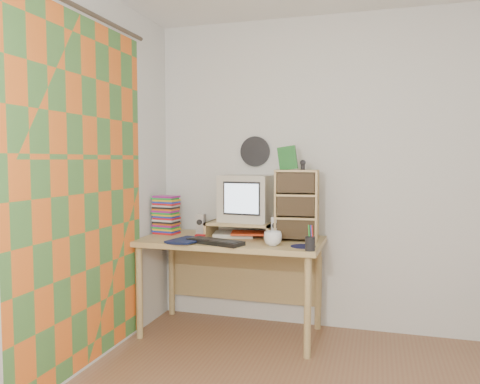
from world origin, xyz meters
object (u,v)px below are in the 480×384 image
Objects in this scene: keyboard at (215,242)px; cd_rack at (296,205)px; dvd_stack at (166,217)px; diary at (176,238)px; desk at (233,254)px; mug at (273,239)px; crt_monitor at (247,198)px.

keyboard is 0.81× the size of cd_rack.
diary is (0.22, -0.30, -0.11)m from dvd_stack.
desk is at bearing 49.40° from diary.
mug reaches higher than keyboard.
desk is 0.34m from keyboard.
desk is at bearing 176.96° from cd_rack.
crt_monitor is at bearing 46.07° from desk.
desk is 3.62× the size of crt_monitor.
desk is at bearing 99.82° from keyboard.
diary is at bearing -46.14° from dvd_stack.
cd_rack is (0.49, 0.01, 0.40)m from desk.
dvd_stack is at bearing 163.59° from mug.
mug is 0.75m from diary.
diary reaches higher than keyboard.
crt_monitor is 0.70m from dvd_stack.
desk is 0.45m from crt_monitor.
keyboard is at bearing -98.08° from desk.
keyboard is at bearing 7.42° from diary.
keyboard is 1.61× the size of dvd_stack.
mug is (0.37, -0.25, 0.19)m from desk.
keyboard is 0.42m from mug.
keyboard is 0.68m from cd_rack.
dvd_stack is 0.39m from diary.
cd_rack is (1.09, -0.02, 0.13)m from dvd_stack.
keyboard is at bearing -172.96° from mug.
desk is 0.64m from cd_rack.
desk is 10.85× the size of mug.
cd_rack reaches higher than desk.
keyboard is (-0.13, -0.39, -0.29)m from crt_monitor.
desk is 2.61× the size of cd_rack.
diary is (-0.74, -0.02, -0.03)m from mug.
cd_rack is 2.12× the size of diary.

